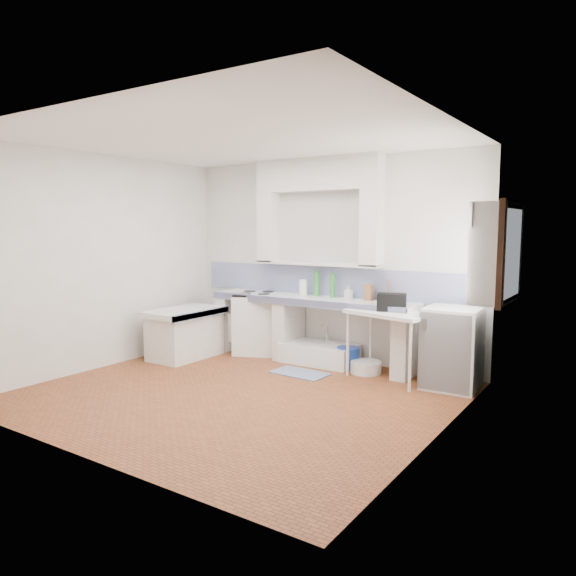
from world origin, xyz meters
The scene contains 36 objects.
floor centered at (0.00, 0.00, 0.00)m, with size 4.50×4.50×0.00m, color brown.
ceiling centered at (0.00, 0.00, 2.80)m, with size 4.50×4.50×0.00m, color white.
wall_back centered at (0.00, 2.00, 1.40)m, with size 4.50×4.50×0.00m, color white.
wall_front centered at (0.00, -2.00, 1.40)m, with size 4.50×4.50×0.00m, color white.
wall_left centered at (-2.25, 0.00, 1.40)m, with size 4.50×4.50×0.00m, color white.
wall_right centered at (2.25, 0.00, 1.40)m, with size 4.50×4.50×0.00m, color white.
alcove_mass centered at (-0.10, 1.88, 2.58)m, with size 1.90×0.25×0.45m, color white.
window_frame centered at (2.42, 1.20, 1.60)m, with size 0.35×0.86×1.06m, color #321C10.
lace_valance centered at (2.28, 1.20, 1.98)m, with size 0.01×0.84×0.24m, color white.
counter_slab centered at (-0.10, 1.70, 0.86)m, with size 3.00×0.60×0.08m, color white.
counter_lip centered at (-0.10, 1.42, 0.86)m, with size 3.00×0.04×0.10m, color navy.
counter_pier_left centered at (-1.50, 1.70, 0.41)m, with size 0.20×0.55×0.82m, color white.
counter_pier_mid centered at (-0.45, 1.70, 0.41)m, with size 0.20×0.55×0.82m, color white.
counter_pier_right centered at (1.30, 1.70, 0.41)m, with size 0.20×0.55×0.82m, color white.
peninsula_top centered at (-1.70, 0.90, 0.66)m, with size 0.70×1.10×0.08m, color white.
peninsula_base centered at (-1.70, 0.90, 0.31)m, with size 0.60×1.00×0.62m, color white.
peninsula_lip centered at (-1.37, 0.90, 0.66)m, with size 0.04×1.10×0.10m, color navy.
backsplash centered at (0.00, 1.99, 1.10)m, with size 4.27×0.03×0.40m, color navy.
stove centered at (-1.02, 1.69, 0.43)m, with size 0.61×0.59×0.86m, color white.
sink centered at (0.07, 1.68, 0.12)m, with size 1.01×0.55×0.24m, color white.
side_table centered at (1.17, 1.46, 0.42)m, with size 1.01×0.56×0.05m, color white.
fridge centered at (1.91, 1.56, 0.47)m, with size 0.61×0.61×0.94m, color white.
bucket_red centered at (-0.12, 1.65, 0.13)m, with size 0.29×0.29×0.27m, color red.
bucket_orange centered at (0.25, 1.61, 0.12)m, with size 0.27×0.27×0.25m, color red.
bucket_blue centered at (0.52, 1.66, 0.14)m, with size 0.30×0.30×0.28m, color #1A3FAD.
basin_white centered at (0.82, 1.58, 0.08)m, with size 0.39×0.39×0.15m, color white.
water_bottle_a centered at (0.04, 1.85, 0.14)m, with size 0.07×0.07×0.28m, color silver.
water_bottle_b centered at (0.26, 1.85, 0.14)m, with size 0.08×0.08×0.28m, color silver.
black_bag centered at (1.18, 1.50, 0.95)m, with size 0.34×0.20×0.22m, color black.
green_bottle_a centered at (-0.09, 1.85, 1.08)m, with size 0.08×0.08×0.36m, color #297B2D.
green_bottle_b centered at (0.17, 1.85, 1.07)m, with size 0.07×0.07×0.34m, color #297B2D.
knife_block centered at (0.71, 1.85, 1.01)m, with size 0.11×0.08×0.21m, color brown.
cutting_board centered at (0.98, 1.85, 1.05)m, with size 0.02×0.22×0.30m, color brown.
paper_towel centered at (-0.28, 1.81, 1.01)m, with size 0.11×0.11×0.22m, color white.
soap_bottle centered at (0.41, 1.85, 0.99)m, with size 0.08×0.08×0.18m, color white.
rug centered at (0.13, 1.09, 0.01)m, with size 0.71×0.41×0.01m, color #2E4784.
Camera 1 is at (3.70, -4.56, 1.87)m, focal length 33.53 mm.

